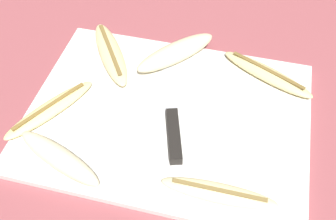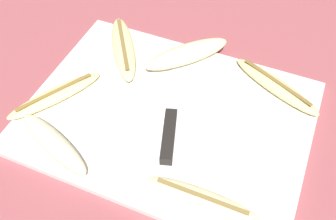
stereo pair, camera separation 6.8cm
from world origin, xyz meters
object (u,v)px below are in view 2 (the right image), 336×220
banana_spotted_left (276,86)px  banana_bright_far (53,143)px  knife (170,126)px  banana_soft_right (202,199)px  banana_golden_short (55,95)px  banana_mellow_near (123,48)px  banana_cream_curved (187,54)px

banana_spotted_left → banana_bright_far: bearing=-138.2°
knife → banana_soft_right: 0.14m
banana_bright_far → banana_golden_short: (-0.06, 0.09, -0.01)m
knife → banana_spotted_left: bearing=30.2°
banana_mellow_near → banana_bright_far: bearing=-89.3°
knife → banana_mellow_near: banana_mellow_near is taller
banana_bright_far → banana_spotted_left: banana_bright_far is taller
knife → banana_cream_curved: 0.17m
banana_bright_far → banana_spotted_left: bearing=41.8°
banana_mellow_near → banana_soft_right: banana_mellow_near is taller
knife → banana_spotted_left: (0.14, 0.16, 0.00)m
banana_bright_far → banana_golden_short: 0.11m
banana_soft_right → knife: bearing=131.8°
knife → banana_soft_right: bearing=-65.7°
banana_spotted_left → banana_mellow_near: bearing=-176.7°
knife → banana_spotted_left: 0.21m
banana_spotted_left → banana_soft_right: banana_spotted_left is taller
banana_soft_right → banana_mellow_near: bearing=135.9°
banana_cream_curved → banana_spotted_left: banana_cream_curved is taller
banana_spotted_left → banana_soft_right: bearing=-100.4°
banana_golden_short → banana_soft_right: 0.32m
banana_cream_curved → banana_mellow_near: 0.13m
banana_cream_curved → banana_soft_right: bearing=-64.7°
banana_bright_far → banana_soft_right: banana_bright_far is taller
banana_bright_far → banana_spotted_left: size_ratio=0.91×
banana_cream_curved → banana_spotted_left: 0.18m
banana_soft_right → banana_cream_curved: bearing=115.3°
knife → banana_mellow_near: 0.21m
banana_cream_curved → banana_soft_right: banana_cream_curved is taller
banana_cream_curved → knife: bearing=-78.5°
knife → banana_golden_short: 0.22m
banana_golden_short → banana_mellow_near: size_ratio=0.97×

